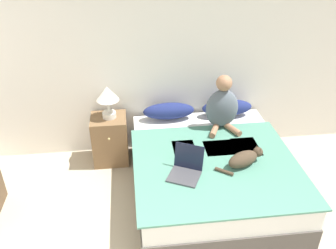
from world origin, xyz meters
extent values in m
cube|color=silver|center=(0.00, 3.48, 1.27)|extent=(5.96, 0.05, 2.55)
cube|color=#4C4742|center=(0.10, 2.46, 0.14)|extent=(1.64, 1.90, 0.27)
cube|color=silver|center=(0.10, 2.46, 0.39)|extent=(1.62, 1.88, 0.24)
cube|color=#4C8470|center=(0.10, 2.27, 0.52)|extent=(1.69, 1.52, 0.02)
cube|color=#5B9384|center=(0.21, 2.56, 0.53)|extent=(0.34, 0.30, 0.01)
cube|color=#5B9384|center=(0.50, 2.54, 0.53)|extent=(0.27, 0.36, 0.01)
cube|color=#5B9384|center=(-0.18, 2.56, 0.53)|extent=(0.24, 0.38, 0.01)
ellipsoid|color=navy|center=(-0.27, 3.27, 0.63)|extent=(0.64, 0.23, 0.20)
ellipsoid|color=navy|center=(0.47, 3.27, 0.63)|extent=(0.64, 0.23, 0.20)
ellipsoid|color=slate|center=(0.33, 3.00, 0.77)|extent=(0.38, 0.21, 0.48)
sphere|color=#9E7051|center=(0.33, 3.00, 1.10)|extent=(0.18, 0.18, 0.18)
cylinder|color=#9E7051|center=(0.22, 2.87, 0.57)|extent=(0.18, 0.27, 0.07)
cylinder|color=#9E7051|center=(0.43, 2.87, 0.57)|extent=(0.18, 0.27, 0.07)
ellipsoid|color=#473828|center=(0.36, 2.22, 0.61)|extent=(0.38, 0.28, 0.16)
sphere|color=#473828|center=(0.54, 2.29, 0.63)|extent=(0.10, 0.10, 0.10)
cone|color=#473828|center=(0.53, 2.32, 0.67)|extent=(0.05, 0.05, 0.05)
cone|color=#473828|center=(0.55, 2.26, 0.67)|extent=(0.05, 0.05, 0.05)
cylinder|color=#473828|center=(0.15, 2.13, 0.55)|extent=(0.17, 0.14, 0.04)
cube|color=#424247|center=(-0.26, 2.11, 0.54)|extent=(0.38, 0.36, 0.02)
cube|color=black|center=(-0.19, 2.24, 0.67)|extent=(0.29, 0.19, 0.25)
cube|color=brown|center=(-1.01, 3.21, 0.31)|extent=(0.43, 0.39, 0.62)
sphere|color=tan|center=(-1.01, 3.01, 0.45)|extent=(0.03, 0.03, 0.03)
cylinder|color=beige|center=(-0.99, 3.22, 0.66)|extent=(0.16, 0.16, 0.07)
cylinder|color=beige|center=(-0.99, 3.22, 0.77)|extent=(0.02, 0.02, 0.16)
cone|color=white|center=(-0.99, 3.22, 0.94)|extent=(0.27, 0.27, 0.17)
camera|label=1|loc=(-0.74, -0.56, 2.75)|focal=38.00mm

